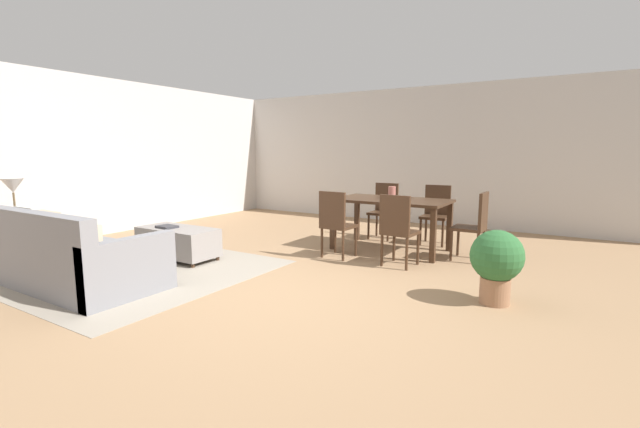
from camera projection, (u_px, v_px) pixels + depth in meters
name	position (u px, v px, depth m)	size (l,w,h in m)	color
ground_plane	(275.00, 291.00, 4.51)	(10.80, 10.80, 0.00)	#9E7A56
wall_back	(430.00, 156.00, 8.51)	(9.00, 0.12, 2.70)	beige
wall_left	(76.00, 157.00, 7.09)	(0.12, 11.00, 2.70)	beige
area_rug	(132.00, 269.00, 5.32)	(3.00, 2.80, 0.01)	gray
couch	(68.00, 258.00, 4.70)	(2.18, 1.00, 0.86)	gray
ottoman_table	(178.00, 241.00, 5.82)	(1.12, 0.53, 0.43)	gray
side_table	(17.00, 229.00, 5.50)	(0.40, 0.40, 0.59)	brown
table_lamp	(13.00, 187.00, 5.42)	(0.26, 0.26, 0.53)	brown
dining_table	(391.00, 205.00, 6.29)	(1.63, 0.91, 0.76)	#422B1C
dining_chair_near_left	(336.00, 221.00, 5.83)	(0.42, 0.42, 0.92)	#422B1C
dining_chair_near_right	(398.00, 226.00, 5.38)	(0.43, 0.43, 0.92)	#422B1C
dining_chair_far_left	(384.00, 207.00, 7.20)	(0.41, 0.41, 0.92)	#422B1C
dining_chair_far_right	(436.00, 211.00, 6.78)	(0.43, 0.43, 0.92)	#422B1C
dining_chair_head_east	(475.00, 222.00, 5.69)	(0.40, 0.40, 0.92)	#422B1C
vase_centerpiece	(392.00, 193.00, 6.25)	(0.11, 0.11, 0.18)	#B26659
book_on_ottoman	(167.00, 227.00, 5.79)	(0.26, 0.20, 0.03)	#333338
potted_plant	(497.00, 261.00, 4.09)	(0.50, 0.50, 0.72)	#996B4C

